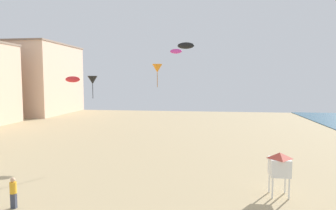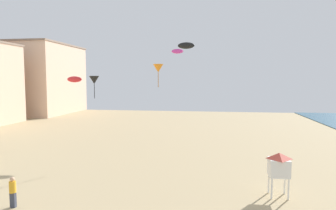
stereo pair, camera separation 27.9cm
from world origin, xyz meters
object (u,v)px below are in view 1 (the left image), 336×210
(kite_flyer, at_px, (13,191))
(kite_red_parafoil, at_px, (73,79))
(kite_black_delta, at_px, (93,80))
(kite_black_parafoil, at_px, (186,46))
(kite_magenta_parafoil, at_px, (176,51))
(lifeguard_stand, at_px, (280,165))
(kite_orange_delta, at_px, (157,68))

(kite_flyer, bearing_deg, kite_red_parafoil, -9.36)
(kite_black_delta, relative_size, kite_black_parafoil, 2.01)
(kite_black_delta, xyz_separation_m, kite_black_parafoil, (11.50, -9.39, 2.66))
(kite_magenta_parafoil, bearing_deg, kite_black_parafoil, -79.67)
(lifeguard_stand, relative_size, kite_orange_delta, 1.14)
(kite_black_delta, bearing_deg, kite_magenta_parafoil, 8.51)
(kite_orange_delta, bearing_deg, kite_flyer, -109.40)
(kite_flyer, xyz_separation_m, kite_red_parafoil, (-6.14, 19.81, 5.87))
(kite_flyer, relative_size, kite_black_parafoil, 1.26)
(kite_flyer, xyz_separation_m, kite_black_parafoil, (8.23, 9.50, 8.45))
(kite_flyer, bearing_deg, kite_orange_delta, -45.99)
(lifeguard_stand, relative_size, kite_black_delta, 0.97)
(kite_black_delta, height_order, kite_black_parafoil, kite_black_parafoil)
(kite_black_parafoil, relative_size, kite_magenta_parafoil, 0.95)
(kite_black_delta, distance_m, kite_magenta_parafoil, 10.18)
(kite_black_parafoil, height_order, kite_orange_delta, kite_black_parafoil)
(lifeguard_stand, height_order, kite_black_parafoil, kite_black_parafoil)
(lifeguard_stand, distance_m, kite_red_parafoil, 26.39)
(kite_black_delta, bearing_deg, kite_orange_delta, -27.79)
(kite_flyer, relative_size, kite_orange_delta, 0.73)
(kite_flyer, xyz_separation_m, kite_magenta_parafoil, (6.26, 20.31, 9.08))
(kite_red_parafoil, height_order, kite_magenta_parafoil, kite_magenta_parafoil)
(kite_black_delta, relative_size, kite_red_parafoil, 1.41)
(kite_flyer, height_order, kite_orange_delta, kite_orange_delta)
(kite_black_delta, height_order, kite_orange_delta, kite_orange_delta)
(kite_red_parafoil, xyz_separation_m, kite_magenta_parafoil, (12.41, 0.50, 3.21))
(kite_black_delta, relative_size, kite_magenta_parafoil, 1.91)
(kite_flyer, height_order, kite_magenta_parafoil, kite_magenta_parafoil)
(lifeguard_stand, height_order, kite_magenta_parafoil, kite_magenta_parafoil)
(kite_black_delta, distance_m, kite_black_parafoil, 15.08)
(kite_orange_delta, bearing_deg, kite_magenta_parafoil, 78.70)
(kite_red_parafoil, relative_size, kite_orange_delta, 0.83)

